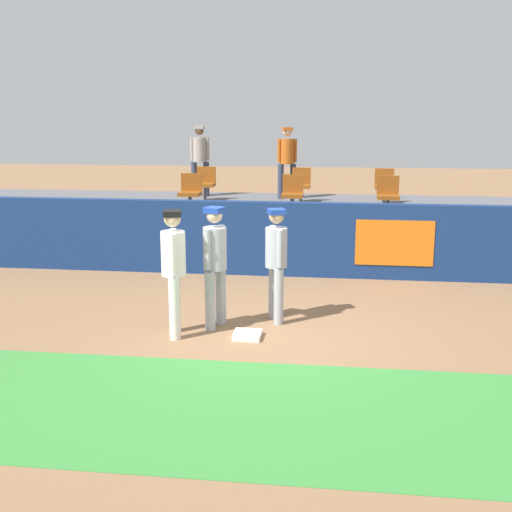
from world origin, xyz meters
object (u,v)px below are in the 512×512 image
object	(u,v)px
player_fielder_home	(174,264)
seat_front_center	(293,192)
player_runner_visitor	(215,259)
seat_back_right	(384,184)
first_base	(247,335)
seat_front_right	(388,193)
seat_back_left	(205,182)
spectator_hooded	(200,156)
spectator_capped	(287,158)
player_coach_visitor	(276,257)
seat_back_center	(301,183)
seat_front_left	(191,190)

from	to	relation	value
player_fielder_home	seat_front_center	world-z (taller)	seat_front_center
player_runner_visitor	seat_back_right	size ratio (longest dim) A/B	2.21
first_base	seat_back_right	bearing A→B (deg)	71.30
player_fielder_home	seat_front_right	bearing A→B (deg)	134.53
seat_back_left	spectator_hooded	bearing A→B (deg)	110.11
player_fielder_home	spectator_capped	world-z (taller)	spectator_capped
player_runner_visitor	player_coach_visitor	distance (m)	0.97
player_fielder_home	seat_back_left	world-z (taller)	seat_back_left
first_base	spectator_capped	distance (m)	7.90
player_fielder_home	seat_back_right	distance (m)	7.81
seat_back_left	seat_back_right	bearing A→B (deg)	-0.00
player_fielder_home	player_runner_visitor	xyz separation A→B (m)	(0.52, 0.43, -0.00)
player_runner_visitor	seat_front_right	xyz separation A→B (m)	(2.87, 4.77, 0.44)
seat_back_center	spectator_hooded	world-z (taller)	spectator_hooded
spectator_hooded	player_coach_visitor	bearing A→B (deg)	108.30
player_fielder_home	seat_front_right	size ratio (longest dim) A/B	2.21
player_coach_visitor	seat_back_right	distance (m)	6.50
player_coach_visitor	seat_front_right	world-z (taller)	seat_front_right
seat_back_right	seat_front_right	distance (m)	1.80
seat_back_center	spectator_capped	world-z (taller)	spectator_capped
player_fielder_home	spectator_hooded	distance (m)	8.05
seat_front_right	spectator_capped	distance (m)	3.46
seat_back_center	seat_front_left	world-z (taller)	same
first_base	seat_front_right	xyz separation A→B (m)	(2.32, 5.18, 1.48)
seat_back_right	seat_back_center	bearing A→B (deg)	-180.00
seat_back_left	seat_front_left	bearing A→B (deg)	-88.95
player_coach_visitor	seat_front_right	bearing A→B (deg)	134.70
player_fielder_home	player_runner_visitor	world-z (taller)	player_fielder_home
seat_front_right	spectator_hooded	distance (m)	5.43
player_runner_visitor	seat_front_left	size ratio (longest dim) A/B	2.21
seat_back_left	player_coach_visitor	bearing A→B (deg)	-68.89
seat_front_right	seat_back_center	xyz separation A→B (m)	(-1.97, 1.80, -0.00)
player_runner_visitor	seat_back_center	size ratio (longest dim) A/B	2.21
seat_front_right	first_base	bearing A→B (deg)	-114.15
seat_back_center	spectator_hooded	xyz separation A→B (m)	(-2.71, 0.88, 0.59)
player_fielder_home	player_runner_visitor	distance (m)	0.67
seat_front_center	spectator_hooded	xyz separation A→B (m)	(-2.63, 2.68, 0.58)
player_coach_visitor	seat_front_right	size ratio (longest dim) A/B	2.12
seat_front_right	seat_back_center	bearing A→B (deg)	137.61
seat_back_center	spectator_hooded	bearing A→B (deg)	162.08
seat_back_center	seat_front_left	bearing A→B (deg)	-142.67
first_base	spectator_hooded	size ratio (longest dim) A/B	0.22
seat_front_center	seat_back_center	world-z (taller)	same
seat_front_right	spectator_capped	bearing A→B (deg)	134.13
player_runner_visitor	seat_front_left	distance (m)	5.01
first_base	spectator_capped	world-z (taller)	spectator_capped
player_runner_visitor	player_coach_visitor	bearing A→B (deg)	133.96
seat_back_right	seat_front_center	size ratio (longest dim) A/B	1.00
seat_back_left	player_fielder_home	bearing A→B (deg)	-82.05
seat_front_right	seat_front_left	bearing A→B (deg)	180.00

